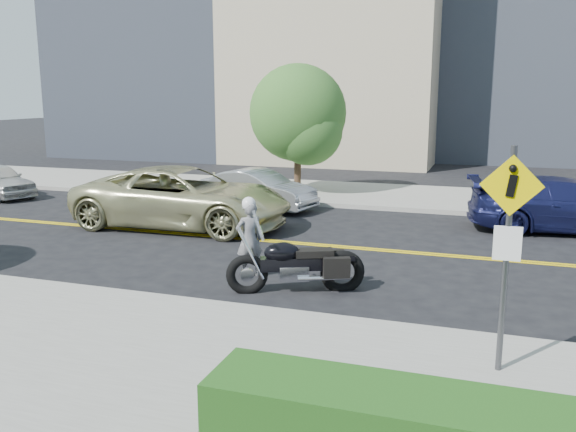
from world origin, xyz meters
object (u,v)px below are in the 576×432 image
(motorcycle, at_px, (297,252))
(suv, at_px, (183,197))
(motorcyclist, at_px, (249,237))
(parked_car_silver, at_px, (259,190))
(pedestrian_sign, at_px, (508,239))
(parked_car_blue, at_px, (565,205))

(motorcycle, relative_size, suv, 0.42)
(motorcyclist, height_order, motorcycle, motorcyclist)
(motorcyclist, relative_size, parked_car_silver, 0.43)
(suv, bearing_deg, parked_car_silver, -19.64)
(pedestrian_sign, relative_size, suv, 0.49)
(suv, height_order, parked_car_silver, suv)
(motorcyclist, bearing_deg, parked_car_blue, -177.64)
(pedestrian_sign, xyz_separation_m, suv, (-8.54, 7.14, -1.10))
(motorcyclist, relative_size, parked_car_blue, 0.33)
(pedestrian_sign, xyz_separation_m, motorcycle, (-3.70, 2.68, -1.17))
(suv, xyz_separation_m, parked_car_blue, (10.26, 2.80, -0.11))
(motorcyclist, distance_m, parked_car_silver, 7.52)
(pedestrian_sign, bearing_deg, motorcycle, 144.14)
(motorcycle, height_order, parked_car_silver, motorcycle)
(motorcyclist, height_order, suv, suv)
(motorcyclist, distance_m, motorcycle, 1.38)
(pedestrian_sign, relative_size, parked_car_blue, 0.58)
(parked_car_blue, bearing_deg, motorcyclist, 126.85)
(pedestrian_sign, relative_size, motorcyclist, 1.77)
(motorcyclist, height_order, parked_car_blue, motorcyclist)
(suv, distance_m, parked_car_silver, 3.38)
(parked_car_silver, relative_size, parked_car_blue, 0.76)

